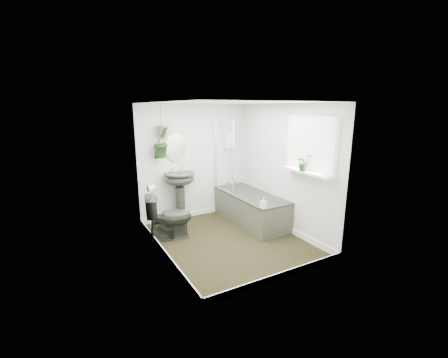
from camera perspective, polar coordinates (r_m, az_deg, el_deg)
floor at (r=5.28m, az=0.81°, el=-11.60°), size 2.30×2.80×0.02m
ceiling at (r=4.78m, az=0.90°, el=14.47°), size 2.30×2.80×0.02m
wall_back at (r=6.14m, az=-5.75°, el=3.31°), size 2.30×0.02×2.30m
wall_front at (r=3.79m, az=11.60°, el=-3.34°), size 2.30×0.02×2.30m
wall_left at (r=4.45m, az=-12.19°, el=-0.84°), size 0.02×2.80×2.30m
wall_right at (r=5.56m, az=11.27°, el=2.05°), size 0.02×2.80×2.30m
skirting at (r=5.25m, az=0.81°, el=-11.01°), size 2.30×2.80×0.10m
bathtub at (r=5.96m, az=5.11°, el=-5.56°), size 0.72×1.72×0.58m
bath_screen at (r=5.95m, az=0.01°, el=4.32°), size 0.04×0.72×1.40m
shower_box at (r=6.38m, az=1.07°, el=7.38°), size 0.20×0.10×0.35m
oval_mirror at (r=5.91m, az=-9.16°, el=6.24°), size 0.46×0.03×0.62m
wall_sconce at (r=5.79m, az=-12.82°, el=4.93°), size 0.04×0.04×0.22m
toilet_roll_holder at (r=5.18m, az=-13.72°, el=-1.76°), size 0.11×0.11×0.11m
window_recess at (r=4.93m, az=16.19°, el=6.22°), size 0.08×1.00×0.90m
window_sill at (r=4.95m, az=15.30°, el=1.37°), size 0.18×1.00×0.04m
window_blinds at (r=4.90m, az=15.82°, el=6.20°), size 0.01×0.86×0.76m
toilet at (r=5.28m, az=-10.40°, el=-7.07°), size 0.85×0.59×0.79m
pedestal_sink at (r=5.98m, az=-8.32°, el=-3.45°), size 0.62×0.54×1.00m
sill_plant at (r=4.89m, az=14.96°, el=3.06°), size 0.26×0.23×0.26m
hanging_plant at (r=5.68m, az=-11.74°, el=6.93°), size 0.40×0.37×0.58m
soap_bottle at (r=5.07m, az=7.51°, el=-4.52°), size 0.08×0.09×0.18m
hanging_pot at (r=5.66m, az=-11.85°, el=9.26°), size 0.16×0.16×0.12m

